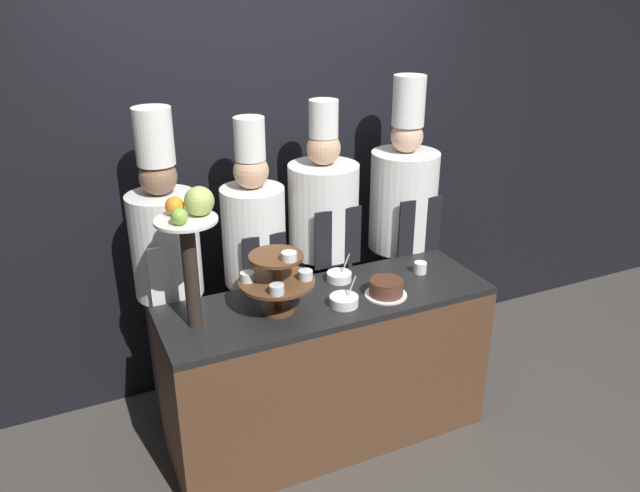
# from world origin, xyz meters

# --- Properties ---
(ground_plane) EXTENTS (14.00, 14.00, 0.00)m
(ground_plane) POSITION_xyz_m (0.00, 0.00, 0.00)
(ground_plane) COLOR #47423D
(wall_back) EXTENTS (10.00, 0.06, 2.80)m
(wall_back) POSITION_xyz_m (0.00, 1.14, 1.40)
(wall_back) COLOR black
(wall_back) RESTS_ON ground_plane
(buffet_counter) EXTENTS (1.73, 0.56, 0.89)m
(buffet_counter) POSITION_xyz_m (0.00, 0.28, 0.44)
(buffet_counter) COLOR brown
(buffet_counter) RESTS_ON ground_plane
(tiered_stand) EXTENTS (0.38, 0.38, 0.34)m
(tiered_stand) POSITION_xyz_m (-0.28, 0.26, 1.07)
(tiered_stand) COLOR brown
(tiered_stand) RESTS_ON buffet_counter
(fruit_pedestal) EXTENTS (0.28, 0.28, 0.67)m
(fruit_pedestal) POSITION_xyz_m (-0.67, 0.31, 1.36)
(fruit_pedestal) COLOR #2D231E
(fruit_pedestal) RESTS_ON buffet_counter
(cake_round) EXTENTS (0.22, 0.22, 0.09)m
(cake_round) POSITION_xyz_m (0.28, 0.17, 0.93)
(cake_round) COLOR white
(cake_round) RESTS_ON buffet_counter
(cup_white) EXTENTS (0.07, 0.07, 0.06)m
(cup_white) POSITION_xyz_m (0.59, 0.32, 0.92)
(cup_white) COLOR white
(cup_white) RESTS_ON buffet_counter
(serving_bowl_near) EXTENTS (0.15, 0.15, 0.15)m
(serving_bowl_near) POSITION_xyz_m (0.04, 0.17, 0.91)
(serving_bowl_near) COLOR white
(serving_bowl_near) RESTS_ON buffet_counter
(serving_bowl_far) EXTENTS (0.13, 0.13, 0.15)m
(serving_bowl_far) POSITION_xyz_m (0.14, 0.43, 0.91)
(serving_bowl_far) COLOR white
(serving_bowl_far) RESTS_ON buffet_counter
(chef_left) EXTENTS (0.36, 0.36, 1.84)m
(chef_left) POSITION_xyz_m (-0.71, 0.75, 1.00)
(chef_left) COLOR #28282D
(chef_left) RESTS_ON ground_plane
(chef_center_left) EXTENTS (0.35, 0.35, 1.75)m
(chef_center_left) POSITION_xyz_m (-0.23, 0.75, 0.95)
(chef_center_left) COLOR #28282D
(chef_center_left) RESTS_ON ground_plane
(chef_center_right) EXTENTS (0.40, 0.40, 1.80)m
(chef_center_right) POSITION_xyz_m (0.20, 0.75, 0.99)
(chef_center_right) COLOR #28282D
(chef_center_right) RESTS_ON ground_plane
(chef_right) EXTENTS (0.41, 0.41, 1.90)m
(chef_right) POSITION_xyz_m (0.73, 0.75, 1.01)
(chef_right) COLOR #28282D
(chef_right) RESTS_ON ground_plane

